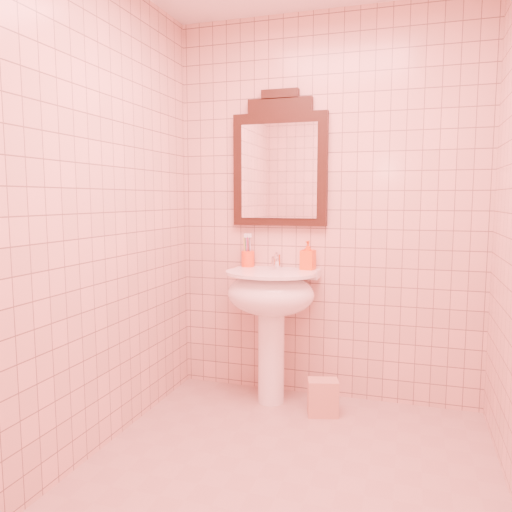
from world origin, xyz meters
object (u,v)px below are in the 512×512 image
(pedestal_sink, at_px, (271,303))
(soap_dispenser, at_px, (308,255))
(mirror, at_px, (280,164))
(towel, at_px, (323,397))
(toothbrush_cup, at_px, (248,258))

(pedestal_sink, relative_size, soap_dispenser, 4.56)
(mirror, distance_m, towel, 1.51)
(pedestal_sink, bearing_deg, towel, -14.64)
(pedestal_sink, distance_m, toothbrush_cup, 0.37)
(mirror, height_order, towel, mirror)
(mirror, bearing_deg, pedestal_sink, -90.00)
(pedestal_sink, relative_size, mirror, 0.98)
(soap_dispenser, distance_m, towel, 0.89)
(pedestal_sink, height_order, toothbrush_cup, toothbrush_cup)
(mirror, relative_size, toothbrush_cup, 4.37)
(mirror, distance_m, soap_dispenser, 0.63)
(soap_dispenser, bearing_deg, towel, -51.06)
(towel, bearing_deg, soap_dispenser, 121.81)
(toothbrush_cup, bearing_deg, towel, -24.30)
(pedestal_sink, bearing_deg, soap_dispenser, 36.82)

